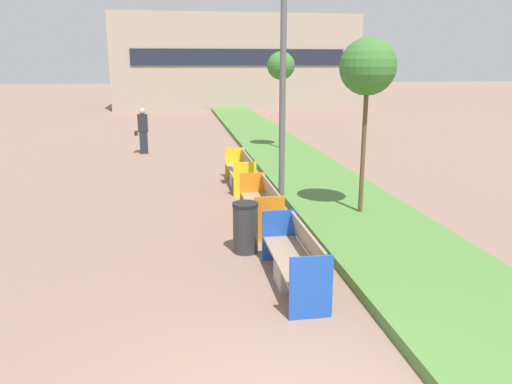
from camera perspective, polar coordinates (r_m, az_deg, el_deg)
planter_grass_strip at (r=16.56m, az=5.37°, el=2.56°), size 2.80×120.00×0.18m
building_backdrop at (r=41.48m, az=-2.37°, el=14.60°), size 19.10×5.66×7.16m
bench_blue_frame at (r=8.12m, az=4.50°, el=-8.16°), size 0.65×2.25×0.94m
bench_orange_frame at (r=11.07m, az=0.68°, el=-1.88°), size 0.65×2.27×0.94m
bench_yellow_frame at (r=14.59m, az=-1.74°, el=2.15°), size 0.65×2.39×0.94m
litter_bin at (r=9.45m, az=-1.22°, el=-4.08°), size 0.49×0.49×0.97m
street_lamp_post at (r=11.54m, az=3.15°, el=16.69°), size 0.24×0.44×7.12m
sapling_tree_near at (r=11.29m, az=12.65°, el=13.66°), size 1.23×1.23×4.04m
sapling_tree_far at (r=20.07m, az=2.86°, el=14.10°), size 1.08×1.08×3.95m
pedestrian_walking at (r=20.35m, az=-12.80°, el=6.88°), size 0.53×0.24×1.80m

